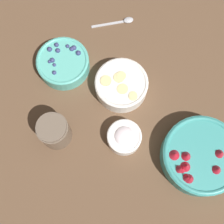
{
  "coord_description": "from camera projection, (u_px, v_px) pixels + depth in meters",
  "views": [
    {
      "loc": [
        0.28,
        -0.06,
        0.89
      ],
      "look_at": [
        0.03,
        -0.06,
        0.05
      ],
      "focal_mm": 50.0,
      "sensor_mm": 36.0,
      "label": 1
    }
  ],
  "objects": [
    {
      "name": "bowl_cream",
      "position": [
        124.0,
        137.0,
        0.88
      ],
      "size": [
        0.1,
        0.1,
        0.05
      ],
      "color": "white",
      "rests_on": "ground_plane"
    },
    {
      "name": "bowl_blueberries",
      "position": [
        63.0,
        63.0,
        0.94
      ],
      "size": [
        0.16,
        0.16,
        0.06
      ],
      "color": "#56B7A8",
      "rests_on": "ground_plane"
    },
    {
      "name": "ground_plane",
      "position": [
        132.0,
        108.0,
        0.93
      ],
      "size": [
        4.0,
        4.0,
        0.0
      ],
      "primitive_type": "plane",
      "color": "brown"
    },
    {
      "name": "bowl_strawberries",
      "position": [
        201.0,
        156.0,
        0.85
      ],
      "size": [
        0.22,
        0.22,
        0.08
      ],
      "color": "teal",
      "rests_on": "ground_plane"
    },
    {
      "name": "jar_chocolate",
      "position": [
        55.0,
        132.0,
        0.86
      ],
      "size": [
        0.09,
        0.09,
        0.1
      ],
      "color": "brown",
      "rests_on": "ground_plane"
    },
    {
      "name": "spoon",
      "position": [
        121.0,
        22.0,
        1.01
      ],
      "size": [
        0.04,
        0.14,
        0.01
      ],
      "color": "#B2B2B7",
      "rests_on": "ground_plane"
    },
    {
      "name": "bowl_bananas",
      "position": [
        121.0,
        85.0,
        0.92
      ],
      "size": [
        0.16,
        0.16,
        0.05
      ],
      "color": "white",
      "rests_on": "ground_plane"
    }
  ]
}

